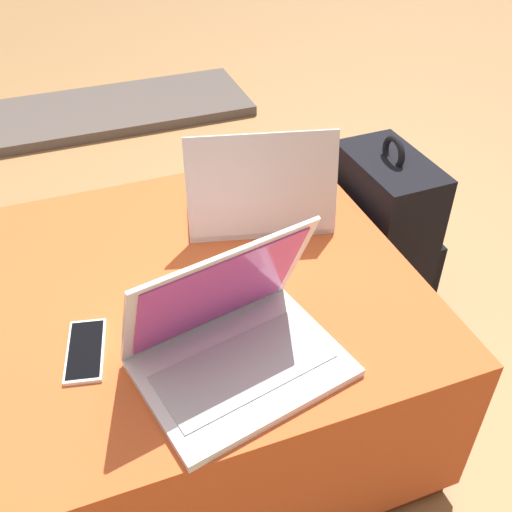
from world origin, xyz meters
name	(u,v)px	position (x,y,z in m)	size (l,w,h in m)	color
ground_plane	(207,407)	(0.00, 0.00, 0.00)	(14.00, 14.00, 0.00)	#9E7042
ottoman	(202,348)	(0.00, 0.00, 0.21)	(0.88, 0.83, 0.42)	maroon
laptop_near	(234,341)	(0.00, -0.24, 0.48)	(0.39, 0.32, 0.25)	silver
laptop_far	(259,200)	(0.20, 0.16, 0.48)	(0.37, 0.30, 0.24)	silver
cell_phone	(86,350)	(-0.24, -0.12, 0.43)	(0.10, 0.16, 0.01)	white
backpack	(382,242)	(0.57, 0.18, 0.24)	(0.23, 0.30, 0.56)	black
fireplace_hearth	(96,112)	(0.00, 1.75, 0.02)	(1.40, 0.50, 0.04)	#564C47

